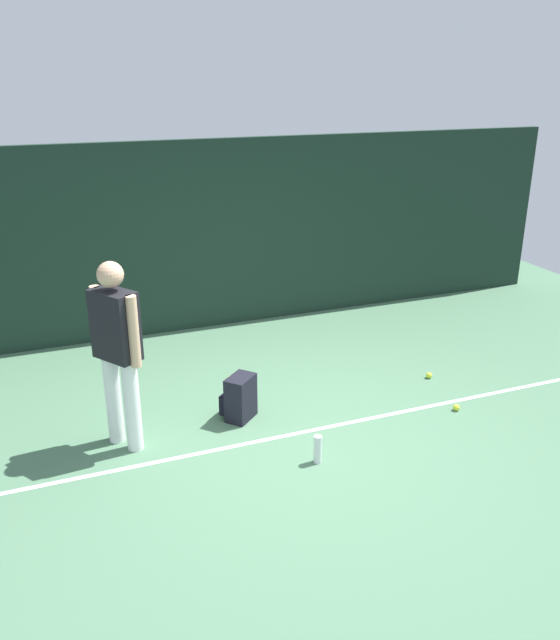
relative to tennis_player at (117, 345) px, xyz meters
The scene contains 9 objects.
ground_plane 1.81m from the tennis_player, 16.16° to the right, with size 12.00×12.00×0.00m, color #4C7556.
back_fence 2.97m from the tennis_player, 60.31° to the left, with size 10.00×0.10×2.38m, color #192D23.
court_line 1.80m from the tennis_player, 14.76° to the right, with size 9.00×0.05×0.00m, color white.
tennis_player is the anchor object (origin of this frame).
backpack 1.33m from the tennis_player, ahead, with size 0.38×0.38×0.44m.
tennis_ball_near_player 3.42m from the tennis_player, ahead, with size 0.07×0.07×0.07m, color #CCE033.
tennis_ball_by_fence 1.78m from the tennis_player, 34.98° to the left, with size 0.07×0.07×0.07m, color #CCE033.
tennis_ball_mid_court 3.31m from the tennis_player, 10.02° to the right, with size 0.07×0.07×0.07m, color #CCE033.
water_bottle 1.92m from the tennis_player, 30.80° to the right, with size 0.07×0.07×0.25m, color white.
Camera 1 is at (-2.01, -4.77, 3.13)m, focal length 36.43 mm.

